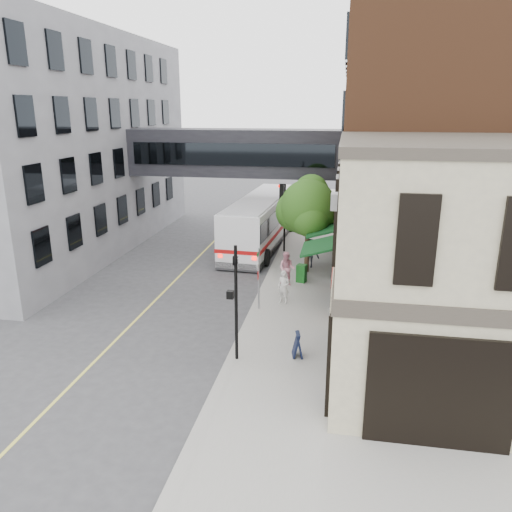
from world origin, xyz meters
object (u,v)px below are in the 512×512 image
at_px(pedestrian_b, 287,269).
at_px(newspaper_box, 302,273).
at_px(pedestrian_a, 284,287).
at_px(pedestrian_c, 310,253).
at_px(sandwich_board, 298,345).
at_px(bus, 261,219).

distance_m(pedestrian_b, newspaper_box, 1.05).
distance_m(pedestrian_a, pedestrian_b, 2.61).
relative_size(pedestrian_b, pedestrian_c, 1.06).
height_order(pedestrian_b, sandwich_board, pedestrian_b).
xyz_separation_m(pedestrian_b, newspaper_box, (0.75, 0.60, -0.42)).
distance_m(pedestrian_b, sandwich_board, 8.09).
height_order(pedestrian_c, newspaper_box, pedestrian_c).
xyz_separation_m(bus, pedestrian_b, (2.75, -8.16, -0.82)).
bearing_deg(pedestrian_c, bus, 129.74).
bearing_deg(pedestrian_c, pedestrian_b, -104.91).
relative_size(pedestrian_a, pedestrian_c, 0.95).
distance_m(bus, newspaper_box, 8.43).
distance_m(pedestrian_b, pedestrian_c, 3.47).
xyz_separation_m(pedestrian_a, sandwich_board, (1.20, -5.36, -0.33)).
bearing_deg(newspaper_box, bus, 130.81).
relative_size(bus, pedestrian_b, 6.93).
bearing_deg(newspaper_box, sandwich_board, -70.06).
distance_m(pedestrian_c, newspaper_box, 2.76).
distance_m(bus, pedestrian_b, 8.65).
bearing_deg(sandwich_board, newspaper_box, 82.95).
bearing_deg(pedestrian_c, sandwich_board, -86.34).
xyz_separation_m(pedestrian_a, newspaper_box, (0.61, 3.20, -0.33)).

